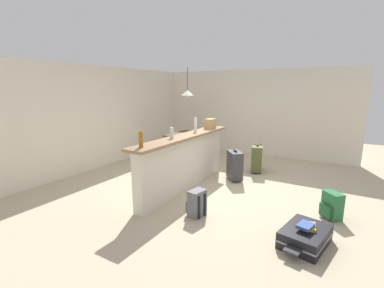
{
  "coord_description": "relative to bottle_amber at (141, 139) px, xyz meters",
  "views": [
    {
      "loc": [
        -4.75,
        -2.31,
        1.96
      ],
      "look_at": [
        0.04,
        0.52,
        0.79
      ],
      "focal_mm": 24.85,
      "sensor_mm": 36.0,
      "label": 1
    }
  ],
  "objects": [
    {
      "name": "ground_plane",
      "position": [
        1.71,
        -0.4,
        -1.22
      ],
      "size": [
        13.0,
        13.0,
        0.05
      ],
      "primitive_type": "cube",
      "color": "#BCAD8E"
    },
    {
      "name": "wall_back",
      "position": [
        1.71,
        2.65,
        0.05
      ],
      "size": [
        6.6,
        0.1,
        2.5
      ],
      "primitive_type": "cube",
      "color": "silver",
      "rests_on": "ground_plane"
    },
    {
      "name": "wall_right",
      "position": [
        4.76,
        -0.1,
        0.05
      ],
      "size": [
        0.1,
        6.0,
        2.5
      ],
      "primitive_type": "cube",
      "color": "silver",
      "rests_on": "ground_plane"
    },
    {
      "name": "partition_half_wall",
      "position": [
        1.24,
        -0.02,
        -0.69
      ],
      "size": [
        2.8,
        0.2,
        1.02
      ],
      "primitive_type": "cube",
      "color": "silver",
      "rests_on": "ground_plane"
    },
    {
      "name": "bar_countertop",
      "position": [
        1.24,
        -0.02,
        -0.15
      ],
      "size": [
        2.96,
        0.4,
        0.05
      ],
      "primitive_type": "cube",
      "color": "#93704C",
      "rests_on": "partition_half_wall"
    },
    {
      "name": "bottle_amber",
      "position": [
        0.0,
        0.0,
        0.0
      ],
      "size": [
        0.07,
        0.07,
        0.25
      ],
      "primitive_type": "cylinder",
      "color": "#9E661E",
      "rests_on": "bar_countertop"
    },
    {
      "name": "bottle_clear",
      "position": [
        0.85,
        0.02,
        -0.03
      ],
      "size": [
        0.07,
        0.07,
        0.2
      ],
      "primitive_type": "cylinder",
      "color": "silver",
      "rests_on": "bar_countertop"
    },
    {
      "name": "bottle_white",
      "position": [
        1.7,
        0.01,
        0.02
      ],
      "size": [
        0.06,
        0.06,
        0.3
      ],
      "primitive_type": "cylinder",
      "color": "silver",
      "rests_on": "bar_countertop"
    },
    {
      "name": "bottle_green",
      "position": [
        2.52,
        0.01,
        -0.02
      ],
      "size": [
        0.06,
        0.06,
        0.2
      ],
      "primitive_type": "cylinder",
      "color": "#2D6B38",
      "rests_on": "bar_countertop"
    },
    {
      "name": "grocery_bag",
      "position": [
        2.29,
        -0.04,
        -0.02
      ],
      "size": [
        0.26,
        0.18,
        0.22
      ],
      "primitive_type": "cube",
      "color": "tan",
      "rests_on": "bar_countertop"
    },
    {
      "name": "dining_table",
      "position": [
        3.1,
        1.1,
        -0.55
      ],
      "size": [
        1.1,
        0.8,
        0.74
      ],
      "color": "#4C331E",
      "rests_on": "ground_plane"
    },
    {
      "name": "dining_chair_near_partition",
      "position": [
        3.06,
        0.58,
        -0.68
      ],
      "size": [
        0.48,
        0.48,
        0.93
      ],
      "color": "black",
      "rests_on": "ground_plane"
    },
    {
      "name": "pendant_lamp",
      "position": [
        3.01,
        1.01,
        0.65
      ],
      "size": [
        0.34,
        0.34,
        0.77
      ],
      "color": "black"
    },
    {
      "name": "suitcase_flat_black",
      "position": [
        0.34,
        -2.39,
        -1.09
      ],
      "size": [
        0.88,
        0.62,
        0.22
      ],
      "color": "black",
      "rests_on": "ground_plane"
    },
    {
      "name": "suitcase_upright_olive",
      "position": [
        3.01,
        -0.93,
        -0.87
      ],
      "size": [
        0.49,
        0.35,
        0.67
      ],
      "color": "#51562D",
      "rests_on": "ground_plane"
    },
    {
      "name": "backpack_grey",
      "position": [
        0.32,
        -0.8,
        -1.0
      ],
      "size": [
        0.31,
        0.28,
        0.42
      ],
      "color": "slate",
      "rests_on": "ground_plane"
    },
    {
      "name": "backpack_green",
      "position": [
        1.29,
        -2.63,
        -1.0
      ],
      "size": [
        0.34,
        0.34,
        0.42
      ],
      "color": "#286B3D",
      "rests_on": "ground_plane"
    },
    {
      "name": "suitcase_upright_charcoal",
      "position": [
        2.2,
        -0.69,
        -0.87
      ],
      "size": [
        0.49,
        0.47,
        0.67
      ],
      "color": "#38383D",
      "rests_on": "ground_plane"
    },
    {
      "name": "book_stack",
      "position": [
        0.34,
        -2.4,
        -0.94
      ],
      "size": [
        0.33,
        0.23,
        0.08
      ],
      "color": "gold",
      "rests_on": "suitcase_flat_black"
    }
  ]
}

